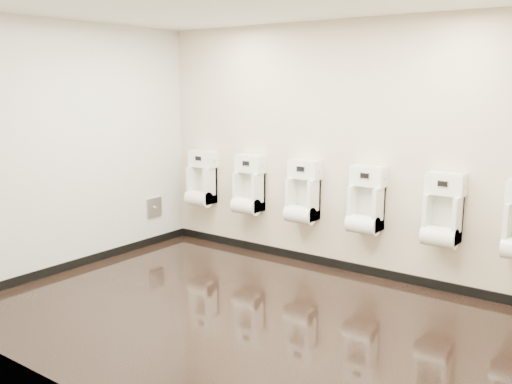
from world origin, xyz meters
TOP-DOWN VIEW (x-y plane):
  - ground at (0.00, 0.00)m, footprint 5.00×3.50m
  - ceiling at (0.00, 0.00)m, footprint 5.00×3.50m
  - back_wall at (0.00, 1.75)m, footprint 5.00×0.02m
  - front_wall at (0.00, -1.75)m, footprint 5.00×0.02m
  - left_wall at (-2.50, 0.00)m, footprint 0.02×3.50m
  - tile_overlay_left at (-2.50, 0.00)m, footprint 0.01×3.50m
  - skirting_back at (0.00, 1.74)m, footprint 5.00×0.02m
  - skirting_left at (-2.49, 0.00)m, footprint 0.02×3.50m
  - access_panel at (-2.48, 1.20)m, footprint 0.04×0.25m
  - urinal_0 at (-2.01, 1.62)m, footprint 0.39×0.29m
  - urinal_1 at (-1.23, 1.62)m, footprint 0.39×0.29m
  - urinal_2 at (-0.44, 1.62)m, footprint 0.39×0.29m
  - urinal_3 at (0.36, 1.62)m, footprint 0.39×0.29m
  - urinal_4 at (1.20, 1.62)m, footprint 0.39×0.29m

SIDE VIEW (x-z plane):
  - ground at x=0.00m, z-range 0.00..0.00m
  - skirting_back at x=0.00m, z-range 0.00..0.10m
  - skirting_left at x=-2.49m, z-range 0.00..0.10m
  - access_panel at x=-2.48m, z-range 0.38..0.62m
  - urinal_0 at x=-2.01m, z-range 0.46..1.18m
  - urinal_1 at x=-1.23m, z-range 0.46..1.18m
  - urinal_2 at x=-0.44m, z-range 0.46..1.18m
  - urinal_3 at x=0.36m, z-range 0.46..1.18m
  - urinal_4 at x=1.20m, z-range 0.46..1.18m
  - back_wall at x=0.00m, z-range 0.00..2.80m
  - front_wall at x=0.00m, z-range 0.00..2.80m
  - left_wall at x=-2.50m, z-range 0.00..2.80m
  - tile_overlay_left at x=-2.50m, z-range 0.00..2.80m
  - ceiling at x=0.00m, z-range 2.80..2.80m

